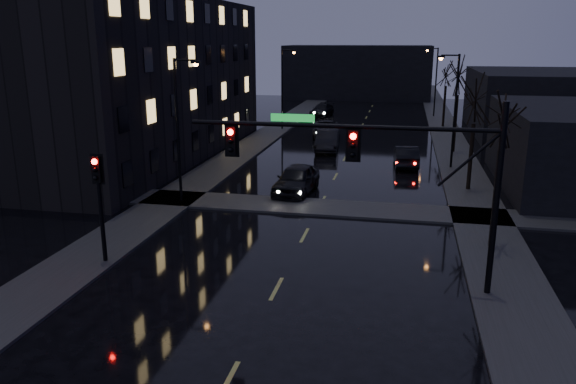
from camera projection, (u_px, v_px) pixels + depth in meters
The scene contains 21 objects.
sidewalk_left at pixel (249, 147), 48.02m from camera, with size 3.00×140.00×0.12m, color #2D2D2B.
sidewalk_right at pixel (455, 155), 44.71m from camera, with size 3.00×140.00×0.12m, color #2D2D2B.
sidewalk_cross at pixel (319, 207), 30.78m from camera, with size 40.00×3.00×0.12m, color #2D2D2B.
apartment_block at pixel (131, 79), 43.29m from camera, with size 12.00×30.00×12.00m, color black.
commercial_right_far at pixel (537, 102), 54.56m from camera, with size 12.00×18.00×6.00m, color black.
far_block at pixel (358, 72), 86.53m from camera, with size 22.00×10.00×8.00m, color black.
signal_mast at pixel (388, 160), 19.78m from camera, with size 11.11×0.41×7.00m.
signal_pole_left at pixel (99, 193), 22.48m from camera, with size 0.35×0.41×4.53m.
tree_near at pixel (505, 108), 23.27m from camera, with size 3.52×3.52×8.08m.
tree_mid_a at pixel (476, 95), 32.82m from camera, with size 3.30×3.30×7.58m.
tree_mid_b at pixel (459, 70), 43.95m from camera, with size 3.74×3.74×8.59m.
tree_far at pixel (447, 68), 57.32m from camera, with size 3.43×3.43×7.88m.
streetlight_l_near at pixel (181, 119), 30.54m from camera, with size 1.53×0.28×8.00m.
streetlight_l_far at pixel (284, 82), 56.05m from camera, with size 1.53×0.28×8.00m.
streetlight_r_mid at pixel (453, 102), 38.92m from camera, with size 1.53×0.28×8.00m.
streetlight_r_far at pixel (434, 76), 65.37m from camera, with size 1.53×0.28×8.00m.
oncoming_car_a at pixel (296, 179), 33.61m from camera, with size 2.01×4.99×1.70m, color black.
oncoming_car_b at pixel (327, 141), 46.43m from camera, with size 1.77×5.08×1.67m, color black.
oncoming_car_c at pixel (326, 129), 53.10m from camera, with size 2.49×5.40×1.50m, color black.
oncoming_car_d at pixel (322, 110), 67.24m from camera, with size 2.01×4.94×1.43m, color black.
lead_car at pixel (406, 156), 40.70m from camera, with size 1.61×4.63×1.52m, color black.
Camera 1 is at (4.29, -10.70, 8.99)m, focal length 35.00 mm.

